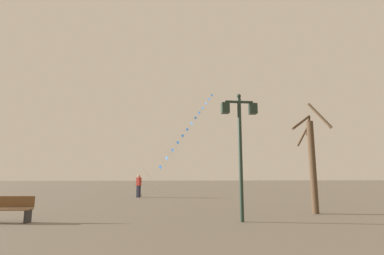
{
  "coord_description": "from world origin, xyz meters",
  "views": [
    {
      "loc": [
        -0.13,
        -1.12,
        1.6
      ],
      "look_at": [
        2.62,
        23.83,
        5.81
      ],
      "focal_mm": 27.07,
      "sensor_mm": 36.0,
      "label": 1
    }
  ],
  "objects_px": {
    "park_bench": "(9,209)",
    "kite_train": "(188,128)",
    "bare_tree": "(312,159)",
    "kite_flyer": "(139,185)",
    "twin_lantern_lamp_post": "(240,131)"
  },
  "relations": [
    {
      "from": "park_bench",
      "to": "kite_train",
      "type": "bearing_deg",
      "value": 73.44
    },
    {
      "from": "bare_tree",
      "to": "kite_train",
      "type": "bearing_deg",
      "value": 100.26
    },
    {
      "from": "kite_flyer",
      "to": "bare_tree",
      "type": "xyz_separation_m",
      "value": [
        8.25,
        -10.56,
        1.43
      ]
    },
    {
      "from": "bare_tree",
      "to": "park_bench",
      "type": "relative_size",
      "value": 2.98
    },
    {
      "from": "kite_flyer",
      "to": "park_bench",
      "type": "height_order",
      "value": "kite_flyer"
    },
    {
      "from": "kite_flyer",
      "to": "park_bench",
      "type": "distance_m",
      "value": 12.22
    },
    {
      "from": "twin_lantern_lamp_post",
      "to": "kite_flyer",
      "type": "height_order",
      "value": "twin_lantern_lamp_post"
    },
    {
      "from": "twin_lantern_lamp_post",
      "to": "park_bench",
      "type": "xyz_separation_m",
      "value": [
        -8.16,
        0.73,
        -2.79
      ]
    },
    {
      "from": "kite_flyer",
      "to": "bare_tree",
      "type": "bearing_deg",
      "value": -114.95
    },
    {
      "from": "twin_lantern_lamp_post",
      "to": "kite_flyer",
      "type": "xyz_separation_m",
      "value": [
        -4.5,
        12.38,
        -2.33
      ]
    },
    {
      "from": "kite_train",
      "to": "park_bench",
      "type": "xyz_separation_m",
      "value": [
        -8.32,
        -20.91,
        -6.45
      ]
    },
    {
      "from": "twin_lantern_lamp_post",
      "to": "kite_flyer",
      "type": "relative_size",
      "value": 2.73
    },
    {
      "from": "twin_lantern_lamp_post",
      "to": "kite_train",
      "type": "height_order",
      "value": "kite_train"
    },
    {
      "from": "kite_train",
      "to": "park_bench",
      "type": "bearing_deg",
      "value": -111.71
    },
    {
      "from": "twin_lantern_lamp_post",
      "to": "kite_train",
      "type": "relative_size",
      "value": 0.31
    }
  ]
}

